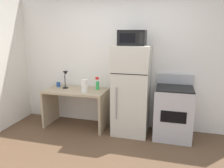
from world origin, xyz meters
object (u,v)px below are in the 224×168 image
Objects in this scene: desk_lamp at (65,77)px; oven_range at (173,112)px; refrigerator at (131,91)px; paper_towel_roll at (84,86)px; microwave at (132,38)px; spray_bottle at (97,85)px; coffee_mug at (58,84)px; desk at (76,101)px.

oven_range is (2.09, -0.04, -0.52)m from desk_lamp.
paper_towel_roll is at bearing -171.55° from refrigerator.
microwave reaches higher than refrigerator.
paper_towel_roll is at bearing -19.74° from desk_lamp.
spray_bottle reaches higher than paper_towel_roll.
oven_range is (2.30, -0.12, -0.33)m from coffee_mug.
desk_lamp is (-0.23, 0.05, 0.46)m from desk.
refrigerator reaches higher than spray_bottle.
desk is 4.83× the size of spray_bottle.
oven_range is (1.62, 0.13, -0.40)m from paper_towel_roll.
paper_towel_roll is (0.24, -0.12, 0.34)m from desk.
spray_bottle is at bearing 7.56° from desk_lamp.
spray_bottle reaches higher than desk.
paper_towel_roll is (0.46, -0.17, -0.12)m from desk_lamp.
oven_range reaches higher than coffee_mug.
oven_range is at bearing 0.26° from desk.
refrigerator is (0.69, -0.12, -0.04)m from spray_bottle.
desk is 5.01× the size of paper_towel_roll.
refrigerator is 0.83m from oven_range.
microwave is (0.00, -0.02, 0.94)m from refrigerator.
paper_towel_roll is at bearing -20.50° from coffee_mug.
paper_towel_roll reaches higher than coffee_mug.
coffee_mug is at bearing 176.91° from oven_range.
spray_bottle is 2.62× the size of coffee_mug.
paper_towel_roll is at bearing -124.31° from spray_bottle.
oven_range is (0.76, 0.00, -0.35)m from refrigerator.
paper_towel_roll is (0.68, -0.25, 0.07)m from coffee_mug.
coffee_mug reaches higher than desk.
desk_lamp is 0.77× the size of microwave.
refrigerator is (1.33, -0.04, -0.18)m from desk_lamp.
microwave is at bearing -11.70° from spray_bottle.
desk is 0.54m from spray_bottle.
paper_towel_roll is 1.24m from microwave.
refrigerator reaches higher than paper_towel_roll.
coffee_mug is at bearing 163.22° from desk.
refrigerator is (0.86, 0.13, -0.06)m from paper_towel_roll.
desk is at bearing 153.07° from paper_towel_roll.
coffee_mug is 2.33m from oven_range.
microwave is 0.42× the size of oven_range.
oven_range is at bearing -3.09° from coffee_mug.
desk_lamp is 0.66m from spray_bottle.
spray_bottle is 1.04× the size of paper_towel_roll.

